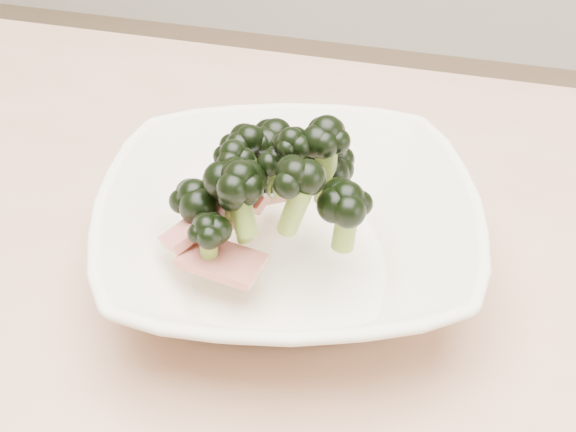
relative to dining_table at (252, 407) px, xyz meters
name	(u,v)px	position (x,y,z in m)	size (l,w,h in m)	color
dining_table	(252,407)	(0.00, 0.00, 0.00)	(1.20, 0.80, 0.75)	tan
broccoli_dish	(286,225)	(0.01, 0.05, 0.14)	(0.33, 0.33, 0.13)	white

